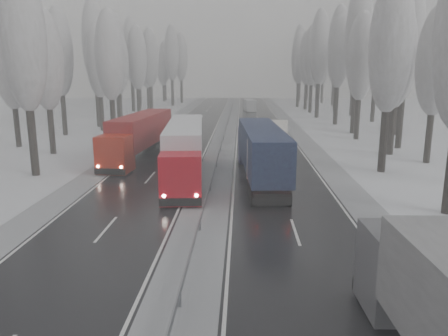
# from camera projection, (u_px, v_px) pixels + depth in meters

# --- Properties ---
(carriageway_right) EXTENTS (7.50, 200.00, 0.03)m
(carriageway_right) POSITION_uv_depth(u_px,v_px,m) (273.00, 163.00, 41.46)
(carriageway_right) COLOR black
(carriageway_right) RESTS_ON ground
(carriageway_left) EXTENTS (7.50, 200.00, 0.03)m
(carriageway_left) POSITION_uv_depth(u_px,v_px,m) (163.00, 163.00, 41.87)
(carriageway_left) COLOR black
(carriageway_left) RESTS_ON ground
(median_slush) EXTENTS (3.00, 200.00, 0.04)m
(median_slush) POSITION_uv_depth(u_px,v_px,m) (218.00, 163.00, 41.67)
(median_slush) COLOR #A3A4AA
(median_slush) RESTS_ON ground
(shoulder_right) EXTENTS (2.40, 200.00, 0.04)m
(shoulder_right) POSITION_uv_depth(u_px,v_px,m) (325.00, 164.00, 41.27)
(shoulder_right) COLOR #A3A4AA
(shoulder_right) RESTS_ON ground
(shoulder_left) EXTENTS (2.40, 200.00, 0.04)m
(shoulder_left) POSITION_uv_depth(u_px,v_px,m) (112.00, 162.00, 42.07)
(shoulder_left) COLOR #A3A4AA
(shoulder_left) RESTS_ON ground
(median_guardrail) EXTENTS (0.12, 200.00, 0.76)m
(median_guardrail) POSITION_uv_depth(u_px,v_px,m) (218.00, 157.00, 41.53)
(median_guardrail) COLOR slate
(median_guardrail) RESTS_ON ground
(tree_18) EXTENTS (3.60, 3.60, 16.58)m
(tree_18) POSITION_uv_depth(u_px,v_px,m) (391.00, 45.00, 35.87)
(tree_18) COLOR black
(tree_18) RESTS_ON ground
(tree_19) EXTENTS (3.60, 3.60, 14.57)m
(tree_19) POSITION_uv_depth(u_px,v_px,m) (436.00, 62.00, 39.84)
(tree_19) COLOR black
(tree_19) RESTS_ON ground
(tree_20) EXTENTS (3.60, 3.60, 15.71)m
(tree_20) POSITION_uv_depth(u_px,v_px,m) (398.00, 55.00, 43.79)
(tree_20) COLOR black
(tree_20) RESTS_ON ground
(tree_21) EXTENTS (3.60, 3.60, 18.62)m
(tree_21) POSITION_uv_depth(u_px,v_px,m) (407.00, 39.00, 47.19)
(tree_21) COLOR black
(tree_21) RESTS_ON ground
(tree_22) EXTENTS (3.60, 3.60, 15.86)m
(tree_22) POSITION_uv_depth(u_px,v_px,m) (361.00, 57.00, 53.97)
(tree_22) COLOR black
(tree_22) RESTS_ON ground
(tree_23) EXTENTS (3.60, 3.60, 13.55)m
(tree_23) POSITION_uv_depth(u_px,v_px,m) (400.00, 69.00, 57.95)
(tree_23) COLOR black
(tree_23) RESTS_ON ground
(tree_24) EXTENTS (3.60, 3.60, 20.49)m
(tree_24) POSITION_uv_depth(u_px,v_px,m) (359.00, 36.00, 58.58)
(tree_24) COLOR black
(tree_24) RESTS_ON ground
(tree_25) EXTENTS (3.60, 3.60, 19.44)m
(tree_25) POSITION_uv_depth(u_px,v_px,m) (400.00, 43.00, 62.35)
(tree_25) COLOR black
(tree_25) RESTS_ON ground
(tree_26) EXTENTS (3.60, 3.60, 18.78)m
(tree_26) POSITION_uv_depth(u_px,v_px,m) (339.00, 48.00, 68.82)
(tree_26) COLOR black
(tree_26) RESTS_ON ground
(tree_27) EXTENTS (3.60, 3.60, 17.62)m
(tree_27) POSITION_uv_depth(u_px,v_px,m) (377.00, 54.00, 72.61)
(tree_27) COLOR black
(tree_27) RESTS_ON ground
(tree_28) EXTENTS (3.60, 3.60, 19.62)m
(tree_28) POSITION_uv_depth(u_px,v_px,m) (320.00, 48.00, 79.17)
(tree_28) COLOR black
(tree_28) RESTS_ON ground
(tree_29) EXTENTS (3.60, 3.60, 18.11)m
(tree_29) POSITION_uv_depth(u_px,v_px,m) (355.00, 54.00, 82.99)
(tree_29) COLOR black
(tree_29) RESTS_ON ground
(tree_30) EXTENTS (3.60, 3.60, 17.86)m
(tree_30) POSITION_uv_depth(u_px,v_px,m) (312.00, 56.00, 88.91)
(tree_30) COLOR black
(tree_30) RESTS_ON ground
(tree_31) EXTENTS (3.60, 3.60, 18.58)m
(tree_31) POSITION_uv_depth(u_px,v_px,m) (337.00, 54.00, 92.48)
(tree_31) COLOR black
(tree_31) RESTS_ON ground
(tree_32) EXTENTS (3.60, 3.60, 17.33)m
(tree_32) POSITION_uv_depth(u_px,v_px,m) (307.00, 59.00, 96.30)
(tree_32) COLOR black
(tree_32) RESTS_ON ground
(tree_33) EXTENTS (3.60, 3.60, 14.33)m
(tree_33) POSITION_uv_depth(u_px,v_px,m) (318.00, 68.00, 100.50)
(tree_33) COLOR black
(tree_33) RESTS_ON ground
(tree_34) EXTENTS (3.60, 3.60, 17.63)m
(tree_34) POSITION_uv_depth(u_px,v_px,m) (299.00, 59.00, 103.22)
(tree_34) COLOR black
(tree_34) RESTS_ON ground
(tree_35) EXTENTS (3.60, 3.60, 18.25)m
(tree_35) POSITION_uv_depth(u_px,v_px,m) (335.00, 57.00, 106.68)
(tree_35) COLOR black
(tree_35) RESTS_ON ground
(tree_36) EXTENTS (3.60, 3.60, 20.23)m
(tree_36) POSITION_uv_depth(u_px,v_px,m) (299.00, 53.00, 112.41)
(tree_36) COLOR black
(tree_36) RESTS_ON ground
(tree_37) EXTENTS (3.60, 3.60, 16.37)m
(tree_37) POSITION_uv_depth(u_px,v_px,m) (323.00, 63.00, 116.57)
(tree_37) COLOR black
(tree_37) RESTS_ON ground
(tree_38) EXTENTS (3.60, 3.60, 17.97)m
(tree_38) POSITION_uv_depth(u_px,v_px,m) (300.00, 60.00, 122.95)
(tree_38) COLOR black
(tree_38) RESTS_ON ground
(tree_39) EXTENTS (3.60, 3.60, 16.19)m
(tree_39) POSITION_uv_depth(u_px,v_px,m) (308.00, 64.00, 126.99)
(tree_39) COLOR black
(tree_39) RESTS_ON ground
(tree_58) EXTENTS (3.60, 3.60, 17.21)m
(tree_58) POSITION_uv_depth(u_px,v_px,m) (23.00, 39.00, 34.53)
(tree_58) COLOR black
(tree_58) RESTS_ON ground
(tree_60) EXTENTS (3.60, 3.60, 14.84)m
(tree_60) POSITION_uv_depth(u_px,v_px,m) (45.00, 61.00, 44.36)
(tree_60) COLOR black
(tree_60) RESTS_ON ground
(tree_61) EXTENTS (3.60, 3.60, 13.95)m
(tree_61) POSITION_uv_depth(u_px,v_px,m) (11.00, 67.00, 48.61)
(tree_61) COLOR black
(tree_61) RESTS_ON ground
(tree_62) EXTENTS (3.60, 3.60, 16.04)m
(tree_62) POSITION_uv_depth(u_px,v_px,m) (110.00, 56.00, 53.33)
(tree_62) COLOR black
(tree_62) RESTS_ON ground
(tree_63) EXTENTS (3.60, 3.60, 16.88)m
(tree_63) POSITION_uv_depth(u_px,v_px,m) (59.00, 53.00, 57.42)
(tree_63) COLOR black
(tree_63) RESTS_ON ground
(tree_64) EXTENTS (3.60, 3.60, 15.42)m
(tree_64) POSITION_uv_depth(u_px,v_px,m) (99.00, 61.00, 62.35)
(tree_64) COLOR black
(tree_64) RESTS_ON ground
(tree_65) EXTENTS (3.60, 3.60, 19.48)m
(tree_65) POSITION_uv_depth(u_px,v_px,m) (94.00, 44.00, 65.75)
(tree_65) COLOR black
(tree_65) RESTS_ON ground
(tree_66) EXTENTS (3.60, 3.60, 15.23)m
(tree_66) POSITION_uv_depth(u_px,v_px,m) (118.00, 63.00, 71.76)
(tree_66) COLOR black
(tree_66) RESTS_ON ground
(tree_67) EXTENTS (3.60, 3.60, 17.09)m
(tree_67) POSITION_uv_depth(u_px,v_px,m) (116.00, 56.00, 75.45)
(tree_67) COLOR black
(tree_67) RESTS_ON ground
(tree_68) EXTENTS (3.60, 3.60, 16.65)m
(tree_68) POSITION_uv_depth(u_px,v_px,m) (137.00, 58.00, 78.09)
(tree_68) COLOR black
(tree_68) RESTS_ON ground
(tree_69) EXTENTS (3.60, 3.60, 19.35)m
(tree_69) POSITION_uv_depth(u_px,v_px,m) (116.00, 50.00, 81.81)
(tree_69) COLOR black
(tree_69) RESTS_ON ground
(tree_70) EXTENTS (3.60, 3.60, 17.09)m
(tree_70) POSITION_uv_depth(u_px,v_px,m) (150.00, 58.00, 87.85)
(tree_70) COLOR black
(tree_70) RESTS_ON ground
(tree_71) EXTENTS (3.60, 3.60, 19.61)m
(tree_71) POSITION_uv_depth(u_px,v_px,m) (131.00, 51.00, 91.58)
(tree_71) COLOR black
(tree_71) RESTS_ON ground
(tree_72) EXTENTS (3.60, 3.60, 15.11)m
(tree_72) POSITION_uv_depth(u_px,v_px,m) (147.00, 65.00, 97.34)
(tree_72) COLOR black
(tree_72) RESTS_ON ground
(tree_73) EXTENTS (3.60, 3.60, 17.22)m
(tree_73) POSITION_uv_depth(u_px,v_px,m) (138.00, 59.00, 101.05)
(tree_73) COLOR black
(tree_73) RESTS_ON ground
(tree_74) EXTENTS (3.60, 3.60, 19.68)m
(tree_74) POSITION_uv_depth(u_px,v_px,m) (171.00, 53.00, 107.07)
(tree_74) COLOR black
(tree_74) RESTS_ON ground
(tree_75) EXTENTS (3.60, 3.60, 18.60)m
(tree_75) POSITION_uv_depth(u_px,v_px,m) (139.00, 57.00, 111.48)
(tree_75) COLOR black
(tree_75) RESTS_ON ground
(tree_76) EXTENTS (3.60, 3.60, 18.55)m
(tree_76) POSITION_uv_depth(u_px,v_px,m) (181.00, 58.00, 116.35)
(tree_76) COLOR black
(tree_76) RESTS_ON ground
(tree_77) EXTENTS (3.60, 3.60, 14.32)m
(tree_77) POSITION_uv_depth(u_px,v_px,m) (163.00, 68.00, 121.05)
(tree_77) COLOR black
(tree_77) RESTS_ON ground
(tree_78) EXTENTS (3.60, 3.60, 19.55)m
(tree_78) POSITION_uv_depth(u_px,v_px,m) (172.00, 56.00, 122.77)
(tree_78) COLOR black
(tree_78) RESTS_ON ground
(tree_79) EXTENTS (3.60, 3.60, 17.07)m
(tree_79) POSITION_uv_depth(u_px,v_px,m) (165.00, 62.00, 127.12)
(tree_79) COLOR black
(tree_79) RESTS_ON ground
(truck_blue_box) EXTENTS (3.77, 17.31, 4.41)m
(truck_blue_box) POSITION_uv_depth(u_px,v_px,m) (260.00, 149.00, 34.59)
(truck_blue_box) COLOR navy
(truck_blue_box) RESTS_ON ground
(truck_cream_box) EXTENTS (4.37, 15.85, 4.03)m
(truck_cream_box) POSITION_uv_depth(u_px,v_px,m) (271.00, 146.00, 37.13)
(truck_cream_box) COLOR #A9A495
(truck_cream_box) RESTS_ON ground
(box_truck_distant) EXTENTS (2.85, 6.95, 2.52)m
(box_truck_distant) POSITION_uv_depth(u_px,v_px,m) (249.00, 105.00, 94.03)
(box_truck_distant) COLOR #A7A9AE
(box_truck_distant) RESTS_ON ground
(truck_red_white) EXTENTS (4.24, 17.46, 4.44)m
(truck_red_white) POSITION_uv_depth(u_px,v_px,m) (185.00, 148.00, 35.11)
(truck_red_white) COLOR red
(truck_red_white) RESTS_ON ground
(truck_red_red) EXTENTS (4.02, 16.91, 4.30)m
(truck_red_red) POSITION_uv_depth(u_px,v_px,m) (139.00, 133.00, 43.46)
(truck_red_red) COLOR #AD1A09
(truck_red_red) RESTS_ON ground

